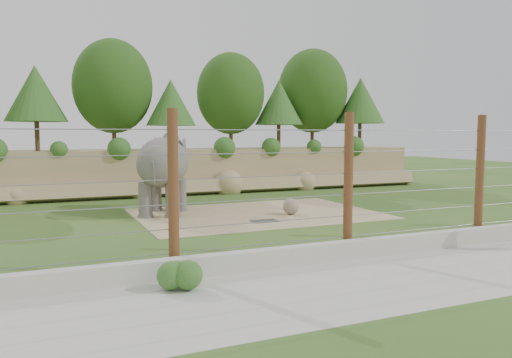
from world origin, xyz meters
name	(u,v)px	position (x,y,z in m)	size (l,w,h in m)	color
ground	(278,227)	(0.00, 0.00, 0.00)	(90.00, 90.00, 0.00)	#335C23
back_embankment	(194,125)	(0.59, 12.68, 3.97)	(30.00, 5.52, 8.77)	tan
dirt_patch	(257,214)	(0.50, 3.00, 0.01)	(10.00, 7.00, 0.02)	tan
drain_grate	(265,221)	(0.00, 1.15, 0.04)	(1.00, 0.60, 0.03)	#262628
elephant	(163,174)	(-3.17, 4.53, 1.70)	(1.80, 4.21, 3.40)	#5B5750
stone_ball	(291,206)	(1.71, 2.24, 0.36)	(0.68, 0.68, 0.68)	gray
retaining_wall	(358,249)	(0.00, -5.00, 0.25)	(26.00, 0.35, 0.50)	#B9B8AD
walkway	(406,277)	(0.00, -7.00, 0.01)	(26.00, 4.00, 0.01)	#B9B8AD
barrier_fence	(348,184)	(0.00, -4.50, 2.00)	(20.26, 0.26, 4.00)	#5B2A1D
walkway_shrub	(180,274)	(-5.21, -5.80, 0.35)	(0.67, 0.67, 0.67)	#30631D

